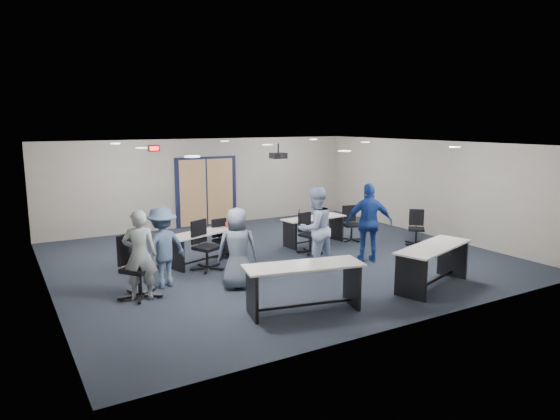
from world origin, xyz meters
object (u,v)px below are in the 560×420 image
person_plaid (238,248)px  table_back_left (205,241)px  chair_loose_left (139,267)px  person_back (162,247)px  table_front_right (433,259)px  table_back_right (314,226)px  person_navy (369,223)px  chair_back_a (207,246)px  person_gray (140,255)px  chair_back_c (310,233)px  chair_loose_right (416,228)px  chair_back_d (352,224)px  chair_back_b (223,239)px  person_lightblue (315,228)px  table_front_left (304,280)px

person_plaid → table_back_left: bearing=-73.3°
chair_loose_left → person_back: 0.73m
table_front_right → table_back_right: 4.08m
person_plaid → person_navy: bearing=-156.9°
chair_back_a → person_gray: (-1.74, -1.13, 0.29)m
chair_back_c → person_navy: (0.76, -1.30, 0.42)m
chair_back_a → person_navy: size_ratio=0.59×
person_plaid → chair_loose_right: bearing=-152.1°
table_back_left → person_plaid: bearing=-111.2°
chair_back_a → chair_back_d: (4.45, 0.58, -0.07)m
table_back_left → chair_back_d: (4.29, 0.04, -0.03)m
chair_back_d → person_gray: person_gray is taller
chair_back_b → person_lightblue: person_lightblue is taller
chair_back_d → person_back: (-5.63, -1.21, 0.33)m
chair_back_d → chair_loose_left: size_ratio=0.80×
chair_back_a → chair_back_d: bearing=-18.0°
chair_back_c → person_lightblue: 1.40m
chair_back_c → person_lightblue: person_lightblue is taller
table_front_right → person_lightblue: bearing=103.2°
table_front_left → chair_back_b: 3.80m
table_front_left → chair_loose_right: 5.69m
table_back_right → chair_back_b: size_ratio=1.97×
table_front_left → chair_back_c: (2.24, 3.17, -0.07)m
table_back_left → chair_back_c: size_ratio=1.92×
chair_back_b → chair_back_a: bearing=-140.5°
chair_back_d → person_gray: size_ratio=0.57×
table_back_right → chair_back_c: (-0.58, -0.72, -0.00)m
person_gray → chair_back_a: bearing=-125.0°
chair_loose_right → table_front_left: bearing=-111.8°
chair_loose_left → person_plaid: size_ratio=0.74×
table_back_right → chair_loose_right: 2.71m
chair_back_c → person_gray: bearing=-177.4°
chair_loose_right → person_navy: 2.26m
person_lightblue → person_back: 3.31m
table_back_right → chair_back_c: 0.93m
table_back_left → person_lightblue: person_lightblue is taller
chair_back_a → chair_loose_left: size_ratio=0.92×
person_navy → person_back: (-4.68, 0.62, -0.11)m
chair_back_b → person_lightblue: 2.32m
table_front_right → chair_loose_right: bearing=32.3°
table_back_right → chair_back_c: size_ratio=1.85×
table_back_right → chair_back_a: bearing=-172.2°
chair_loose_right → person_plaid: (-5.58, -0.80, 0.34)m
chair_back_a → chair_back_d: chair_back_a is taller
chair_back_b → chair_back_d: chair_back_d is taller
table_back_left → person_gray: bearing=-156.9°
table_front_right → person_navy: (0.10, 2.06, 0.35)m
person_lightblue → person_gray: bearing=-6.6°
table_front_left → chair_loose_left: 3.06m
table_back_left → person_gray: size_ratio=1.14×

